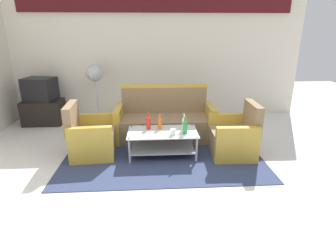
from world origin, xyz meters
TOP-DOWN VIEW (x-y plane):
  - ground_plane at (0.00, 0.00)m, footprint 14.00×14.00m
  - wall_back at (0.00, 3.05)m, footprint 6.52×0.19m
  - rug at (0.02, 0.94)m, footprint 3.12×2.11m
  - couch at (0.09, 1.60)m, footprint 1.81×0.76m
  - armchair_left at (-1.13, 0.97)m, footprint 0.75×0.80m
  - armchair_right at (1.16, 0.84)m, footprint 0.72×0.78m
  - coffee_table at (0.01, 0.87)m, footprint 1.10×0.60m
  - bottle_orange at (-0.03, 0.98)m, footprint 0.06×0.06m
  - bottle_green at (0.35, 0.76)m, footprint 0.07×0.07m
  - bottle_red at (-0.21, 0.99)m, footprint 0.07×0.07m
  - bottle_clear at (0.36, 0.91)m, footprint 0.06×0.06m
  - cup at (0.16, 0.71)m, footprint 0.08×0.08m
  - tv_stand at (-2.48, 2.55)m, footprint 0.80×0.50m
  - television at (-2.48, 2.55)m, footprint 0.68×0.56m
  - pedestal_fan at (-1.34, 2.60)m, footprint 0.36×0.36m

SIDE VIEW (x-z plane):
  - ground_plane at x=0.00m, z-range 0.00..0.00m
  - rug at x=0.02m, z-range 0.00..0.01m
  - tv_stand at x=-2.48m, z-range 0.00..0.52m
  - coffee_table at x=0.01m, z-range 0.07..0.47m
  - armchair_left at x=-1.13m, z-range -0.14..0.71m
  - armchair_right at x=1.16m, z-range -0.14..0.71m
  - couch at x=0.09m, z-range -0.16..0.80m
  - cup at x=0.16m, z-range 0.41..0.51m
  - bottle_orange at x=-0.03m, z-range 0.38..0.63m
  - bottle_red at x=-0.21m, z-range 0.38..0.64m
  - bottle_clear at x=0.36m, z-range 0.38..0.65m
  - bottle_green at x=0.35m, z-range 0.38..0.65m
  - television at x=-2.48m, z-range 0.52..1.00m
  - pedestal_fan at x=-1.34m, z-range 0.38..1.65m
  - wall_back at x=0.00m, z-range 0.08..2.88m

